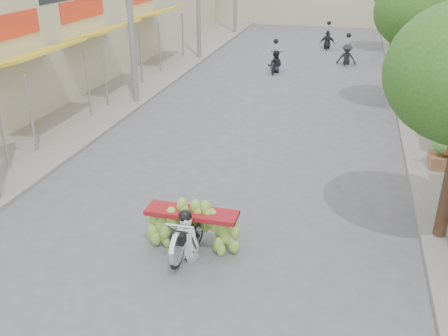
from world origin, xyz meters
TOP-DOWN VIEW (x-y plane):
  - ground at (0.00, 0.00)m, footprint 120.00×120.00m
  - sidewalk_left at (-7.00, 15.00)m, footprint 4.00×60.00m
  - sidewalk_right at (7.00, 15.00)m, footprint 4.00×60.00m
  - shophouse_row_left at (-11.98, 13.98)m, footprint 9.77×40.00m
  - utility_pole_mid at (-5.40, 12.00)m, footprint 0.60×0.24m
  - street_tree_mid at (5.40, 14.00)m, footprint 3.40×3.40m
  - produce_crate_far at (6.20, 16.00)m, footprint 1.20×0.88m
  - banana_motorbike at (0.12, 2.09)m, footprint 2.20×1.75m
  - pedestrian at (6.10, 16.19)m, footprint 0.82×0.58m
  - bg_motorbike_a at (-0.69, 18.87)m, footprint 0.79×1.77m
  - bg_motorbike_b at (2.83, 21.59)m, footprint 1.10×1.69m
  - bg_motorbike_c at (1.53, 25.88)m, footprint 0.97×1.56m

SIDE VIEW (x-z plane):
  - ground at x=0.00m, z-range 0.00..0.00m
  - sidewalk_left at x=-7.00m, z-range 0.00..0.12m
  - sidewalk_right at x=7.00m, z-range 0.00..0.12m
  - banana_motorbike at x=0.12m, z-range -0.30..1.65m
  - produce_crate_far at x=6.20m, z-range 0.13..1.29m
  - bg_motorbike_a at x=-0.69m, z-range -0.25..1.70m
  - bg_motorbike_c at x=1.53m, z-range -0.17..1.78m
  - bg_motorbike_b at x=2.83m, z-range -0.12..1.83m
  - pedestrian at x=6.10m, z-range 0.12..1.63m
  - shophouse_row_left at x=-11.98m, z-range 0.00..6.00m
  - street_tree_mid at x=5.40m, z-range 1.16..6.41m
  - utility_pole_mid at x=-5.40m, z-range 0.03..8.03m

